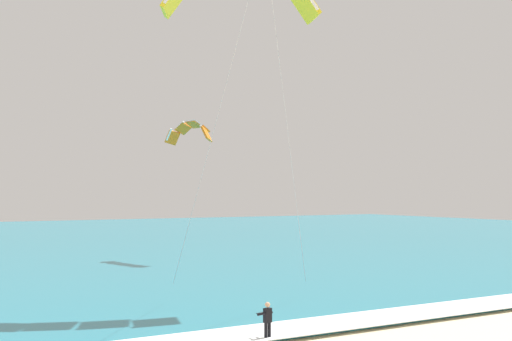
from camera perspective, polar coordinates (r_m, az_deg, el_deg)
sea at (r=85.11m, az=-16.46°, el=-6.12°), size 200.00×120.00×0.20m
surf_foam at (r=31.16m, az=9.81°, el=-13.14°), size 200.00×3.01×0.04m
kitesurfer at (r=26.82m, az=1.03°, el=-13.42°), size 0.60×0.60×1.69m
kite_distant at (r=58.54m, az=-5.91°, el=3.69°), size 2.76×6.00×2.24m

